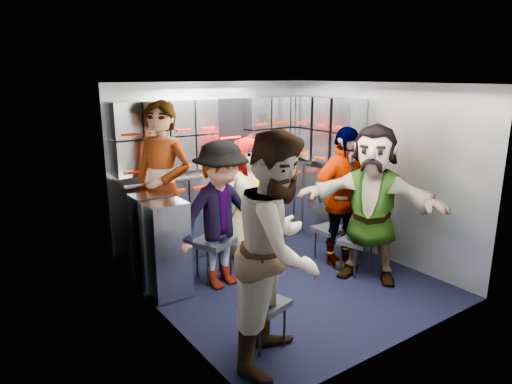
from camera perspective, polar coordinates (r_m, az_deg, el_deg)
floor at (r=5.10m, az=3.61°, el=-10.92°), size 3.00×3.00×0.00m
wall_back at (r=5.96m, az=-5.24°, el=3.45°), size 2.80×0.04×2.10m
wall_left at (r=4.05m, az=-11.87°, el=-2.13°), size 0.04×3.00×2.10m
wall_right at (r=5.71m, az=14.87°, el=2.53°), size 0.04×3.00×2.10m
ceiling at (r=4.61m, az=4.03°, el=13.39°), size 2.80×3.00×0.02m
cart_bank_back at (r=5.92m, az=-4.11°, el=-2.15°), size 2.68×0.38×0.99m
cart_bank_left at (r=4.79m, az=-11.89°, el=-6.50°), size 0.38×0.76×0.99m
counter at (r=5.79m, az=-4.20°, el=2.79°), size 2.68×0.42×0.03m
locker_bank_back at (r=5.76m, az=-4.60°, el=7.52°), size 2.68×0.28×0.82m
locker_bank_right at (r=6.00m, az=9.08°, el=7.66°), size 0.28×1.00×0.82m
right_cabinet at (r=6.13m, az=9.36°, el=-1.68°), size 0.28×1.20×1.00m
coffee_niche at (r=5.91m, az=-3.37°, el=7.51°), size 0.46×0.16×0.84m
red_latch_strip at (r=5.65m, az=-3.14°, el=1.11°), size 2.60×0.02×0.03m
jump_seat_near_left at (r=3.83m, az=1.09°, el=-14.11°), size 0.41×0.40×0.40m
jump_seat_mid_left at (r=4.99m, az=-5.32°, el=-6.47°), size 0.50×0.49×0.46m
jump_seat_center at (r=5.72m, az=-1.92°, el=-3.82°), size 0.48×0.47×0.44m
jump_seat_mid_right at (r=5.58m, az=9.18°, el=-4.83°), size 0.35×0.33×0.40m
jump_seat_near_right at (r=5.27m, az=12.45°, el=-6.20°), size 0.42×0.41×0.40m
attendant_standing at (r=5.06m, az=-11.56°, el=0.21°), size 0.76×0.84×1.93m
attendant_arc_a at (r=3.47m, az=2.90°, el=-7.23°), size 1.11×1.07×1.81m
attendant_arc_b at (r=4.72m, az=-4.34°, el=-2.93°), size 1.06×0.68×1.55m
attendant_arc_c at (r=5.48m, az=-0.92°, el=-0.81°), size 0.74×0.50×1.48m
attendant_arc_d at (r=5.33m, az=10.72°, el=-0.68°), size 0.97×0.45×1.63m
attendant_arc_e at (r=5.00m, az=14.26°, el=-1.45°), size 1.23×1.62×1.70m
bottle_left at (r=5.63m, az=-5.56°, el=3.74°), size 0.07×0.07×0.22m
bottle_mid at (r=5.80m, az=-2.71°, el=4.30°), size 0.07×0.07×0.26m
bottle_right at (r=5.81m, az=-2.57°, el=4.13°), size 0.07×0.07×0.22m
cup_left at (r=5.29m, az=-13.40°, el=1.98°), size 0.08×0.08×0.09m
cup_right at (r=6.23m, az=3.21°, el=4.28°), size 0.09×0.09×0.11m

